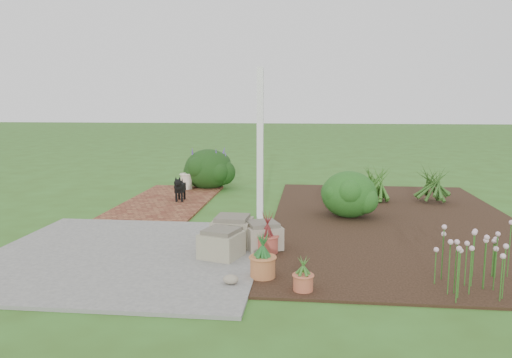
# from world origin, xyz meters

# --- Properties ---
(ground) EXTENTS (80.00, 80.00, 0.00)m
(ground) POSITION_xyz_m (0.00, 0.00, 0.00)
(ground) COLOR #355A1C
(ground) RESTS_ON ground
(concrete_patio) EXTENTS (3.50, 3.50, 0.04)m
(concrete_patio) POSITION_xyz_m (-1.25, -1.75, 0.02)
(concrete_patio) COLOR slate
(concrete_patio) RESTS_ON ground
(brick_path) EXTENTS (1.60, 3.50, 0.04)m
(brick_path) POSITION_xyz_m (-1.70, 1.75, 0.02)
(brick_path) COLOR brown
(brick_path) RESTS_ON ground
(garden_bed) EXTENTS (4.00, 7.00, 0.03)m
(garden_bed) POSITION_xyz_m (2.50, 0.50, 0.01)
(garden_bed) COLOR black
(garden_bed) RESTS_ON ground
(veranda_post) EXTENTS (0.10, 0.10, 2.50)m
(veranda_post) POSITION_xyz_m (0.30, 0.10, 1.25)
(veranda_post) COLOR white
(veranda_post) RESTS_ON ground
(stone_trough_near) EXTENTS (0.58, 0.58, 0.31)m
(stone_trough_near) POSITION_xyz_m (0.01, -1.76, 0.19)
(stone_trough_near) COLOR gray
(stone_trough_near) RESTS_ON concrete_patio
(stone_trough_mid) EXTENTS (0.53, 0.53, 0.34)m
(stone_trough_mid) POSITION_xyz_m (0.05, -1.19, 0.21)
(stone_trough_mid) COLOR gray
(stone_trough_mid) RESTS_ON concrete_patio
(stone_trough_far) EXTENTS (0.59, 0.59, 0.30)m
(stone_trough_far) POSITION_xyz_m (0.48, -1.31, 0.19)
(stone_trough_far) COLOR #7A6A5D
(stone_trough_far) RESTS_ON concrete_patio
(black_dog) EXTENTS (0.18, 0.54, 0.46)m
(black_dog) POSITION_xyz_m (-1.44, 1.67, 0.31)
(black_dog) COLOR black
(black_dog) RESTS_ON brick_path
(cream_ceramic_urn) EXTENTS (0.27, 0.27, 0.34)m
(cream_ceramic_urn) POSITION_xyz_m (-1.66, 3.05, 0.21)
(cream_ceramic_urn) COLOR beige
(cream_ceramic_urn) RESTS_ON brick_path
(evergreen_shrub) EXTENTS (1.24, 1.24, 0.80)m
(evergreen_shrub) POSITION_xyz_m (1.76, 0.77, 0.43)
(evergreen_shrub) COLOR #123A13
(evergreen_shrub) RESTS_ON garden_bed
(agapanthus_clump_back) EXTENTS (1.05, 1.05, 0.84)m
(agapanthus_clump_back) POSITION_xyz_m (3.47, 2.17, 0.45)
(agapanthus_clump_back) COLOR #0C3A12
(agapanthus_clump_back) RESTS_ON garden_bed
(agapanthus_clump_front) EXTENTS (1.05, 1.05, 0.82)m
(agapanthus_clump_front) POSITION_xyz_m (2.36, 2.16, 0.44)
(agapanthus_clump_front) COLOR #144118
(agapanthus_clump_front) RESTS_ON garden_bed
(pink_flower_patch) EXTENTS (1.26, 1.26, 0.62)m
(pink_flower_patch) POSITION_xyz_m (2.87, -2.53, 0.34)
(pink_flower_patch) COLOR #113D0F
(pink_flower_patch) RESTS_ON garden_bed
(terracotta_pot_bronze) EXTENTS (0.29, 0.29, 0.22)m
(terracotta_pot_bronze) POSITION_xyz_m (0.56, -1.49, 0.14)
(terracotta_pot_bronze) COLOR #AB483A
(terracotta_pot_bronze) RESTS_ON garden_bed
(terracotta_pot_small_left) EXTENTS (0.21, 0.21, 0.17)m
(terracotta_pot_small_left) POSITION_xyz_m (1.04, -2.76, 0.12)
(terracotta_pot_small_left) COLOR #B85B3E
(terracotta_pot_small_left) RESTS_ON garden_bed
(terracotta_pot_small_right) EXTENTS (0.35, 0.35, 0.24)m
(terracotta_pot_small_right) POSITION_xyz_m (0.59, -2.41, 0.15)
(terracotta_pot_small_right) COLOR #AF683B
(terracotta_pot_small_right) RESTS_ON garden_bed
(purple_flowering_bush) EXTENTS (1.33, 1.33, 0.93)m
(purple_flowering_bush) POSITION_xyz_m (-1.23, 3.42, 0.47)
(purple_flowering_bush) COLOR black
(purple_flowering_bush) RESTS_ON ground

